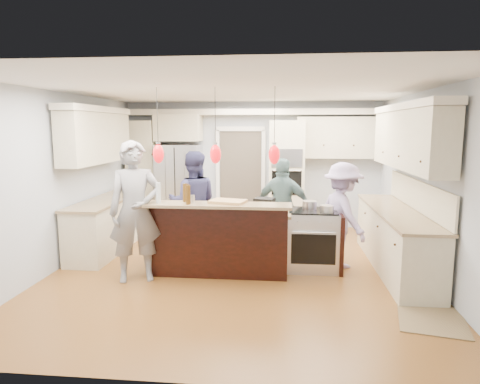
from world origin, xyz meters
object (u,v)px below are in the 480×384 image
object	(u,v)px
kitchen_island	(222,237)
island_range	(314,240)
person_bar_end	(135,212)
refrigerator	(179,187)
person_far_left	(193,202)

from	to	relation	value
kitchen_island	island_range	world-z (taller)	kitchen_island
island_range	person_bar_end	world-z (taller)	person_bar_end
refrigerator	person_bar_end	bearing A→B (deg)	-86.98
island_range	kitchen_island	bearing A→B (deg)	-176.90
person_bar_end	person_far_left	xyz separation A→B (m)	(0.51, 1.45, -0.11)
island_range	person_bar_end	size ratio (longest dim) A/B	0.46
person_far_left	island_range	bearing A→B (deg)	152.23
person_bar_end	refrigerator	bearing A→B (deg)	71.50
person_far_left	kitchen_island	bearing A→B (deg)	119.79
refrigerator	island_range	distance (m)	3.71
person_bar_end	person_far_left	size ratio (longest dim) A/B	1.13
island_range	person_far_left	world-z (taller)	person_far_left
kitchen_island	person_bar_end	world-z (taller)	person_bar_end
kitchen_island	island_range	bearing A→B (deg)	3.10
refrigerator	person_bar_end	world-z (taller)	person_bar_end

